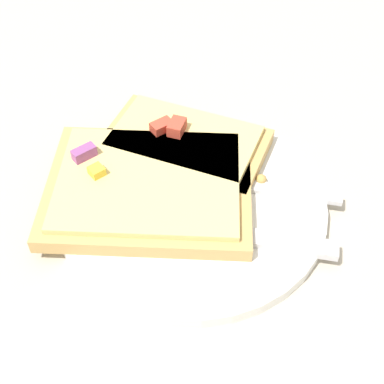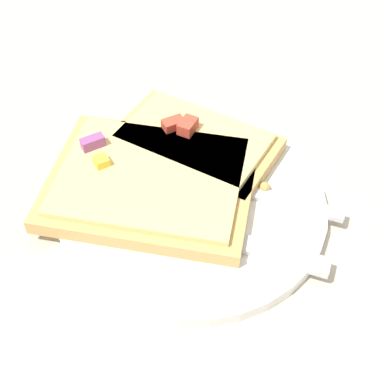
% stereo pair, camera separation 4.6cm
% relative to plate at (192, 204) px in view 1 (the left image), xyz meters
% --- Properties ---
extents(ground_plane, '(4.00, 4.00, 0.00)m').
position_rel_plate_xyz_m(ground_plane, '(0.00, 0.00, -0.01)').
color(ground_plane, '#BCB29E').
extents(plate, '(0.24, 0.24, 0.01)m').
position_rel_plate_xyz_m(plate, '(0.00, 0.00, 0.00)').
color(plate, white).
rests_on(plate, ground).
extents(fork, '(0.21, 0.05, 0.01)m').
position_rel_plate_xyz_m(fork, '(0.01, 0.02, 0.01)').
color(fork, silver).
rests_on(fork, plate).
extents(knife, '(0.20, 0.05, 0.01)m').
position_rel_plate_xyz_m(knife, '(0.05, -0.03, 0.01)').
color(knife, silver).
rests_on(knife, plate).
extents(pizza_slice_main, '(0.21, 0.18, 0.03)m').
position_rel_plate_xyz_m(pizza_slice_main, '(-0.04, -0.01, 0.02)').
color(pizza_slice_main, tan).
rests_on(pizza_slice_main, plate).
extents(pizza_slice_corner, '(0.15, 0.10, 0.03)m').
position_rel_plate_xyz_m(pizza_slice_corner, '(-0.03, 0.06, 0.02)').
color(pizza_slice_corner, tan).
rests_on(pizza_slice_corner, plate).
extents(crumb_scatter, '(0.04, 0.07, 0.01)m').
position_rel_plate_xyz_m(crumb_scatter, '(0.04, 0.02, 0.01)').
color(crumb_scatter, tan).
rests_on(crumb_scatter, plate).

